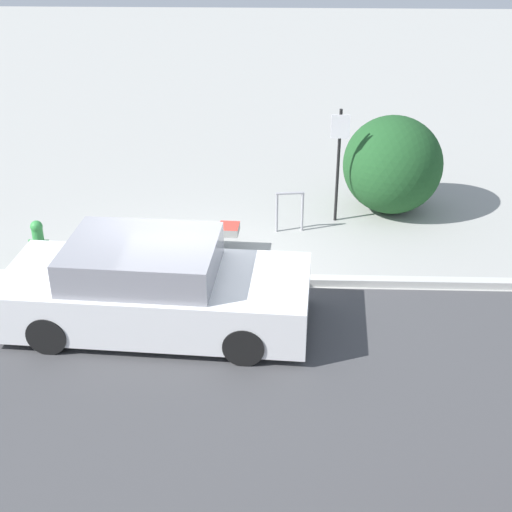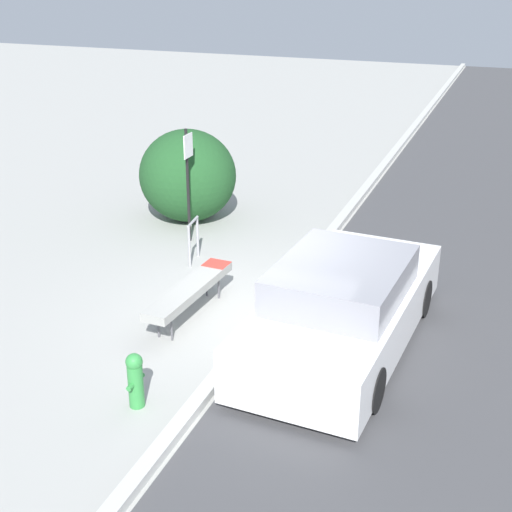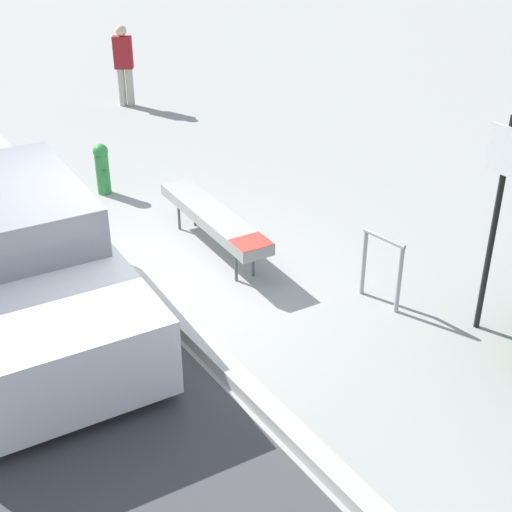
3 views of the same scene
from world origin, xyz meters
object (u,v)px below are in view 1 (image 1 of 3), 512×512
sign_post (339,155)px  bench (179,227)px  fire_hydrant (38,239)px  parked_car_near (154,288)px  bike_rack (290,207)px

sign_post → bench: bearing=-154.2°
sign_post → fire_hydrant: sign_post is taller
sign_post → parked_car_near: 5.02m
sign_post → fire_hydrant: bearing=-161.1°
bike_rack → parked_car_near: size_ratio=0.18×
bike_rack → fire_hydrant: (-4.52, -1.34, -0.09)m
bike_rack → fire_hydrant: bike_rack is taller
sign_post → bike_rack: bearing=-150.6°
bike_rack → sign_post: (0.93, 0.53, 0.88)m
bike_rack → parked_car_near: 4.00m
sign_post → fire_hydrant: size_ratio=3.01×
sign_post → parked_car_near: sign_post is taller
bench → fire_hydrant: bearing=-167.0°
bike_rack → sign_post: bearing=29.4°
bench → sign_post: bearing=29.0°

